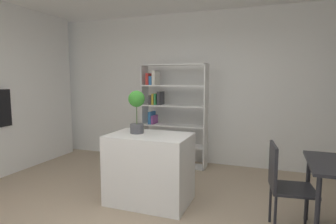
{
  "coord_description": "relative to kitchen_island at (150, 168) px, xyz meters",
  "views": [
    {
      "loc": [
        1.21,
        -2.45,
        1.58
      ],
      "look_at": [
        -0.02,
        0.88,
        1.16
      ],
      "focal_mm": 30.09,
      "sensor_mm": 36.0,
      "label": 1
    }
  ],
  "objects": [
    {
      "name": "dining_chair_island_side",
      "position": [
        1.57,
        -0.19,
        0.11
      ],
      "size": [
        0.47,
        0.47,
        0.92
      ],
      "rotation": [
        0.0,
        0.0,
        1.7
      ],
      "color": "#232328",
      "rests_on": "ground_plane"
    },
    {
      "name": "potted_plant_on_island",
      "position": [
        -0.19,
        0.03,
        0.77
      ],
      "size": [
        0.21,
        0.21,
        0.55
      ],
      "color": "#4C4C51",
      "rests_on": "kitchen_island"
    },
    {
      "name": "open_bookshelf",
      "position": [
        -0.32,
        1.58,
        0.48
      ],
      "size": [
        1.19,
        0.31,
        1.84
      ],
      "color": "white",
      "rests_on": "ground_plane"
    },
    {
      "name": "back_partition",
      "position": [
        0.22,
        1.95,
        0.96
      ],
      "size": [
        6.99,
        0.06,
        2.79
      ],
      "primitive_type": "cube",
      "color": "white",
      "rests_on": "ground_plane"
    },
    {
      "name": "kitchen_island",
      "position": [
        0.0,
        0.0,
        0.0
      ],
      "size": [
        1.02,
        0.68,
        0.88
      ],
      "primitive_type": "cube",
      "color": "white",
      "rests_on": "ground_plane"
    }
  ]
}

